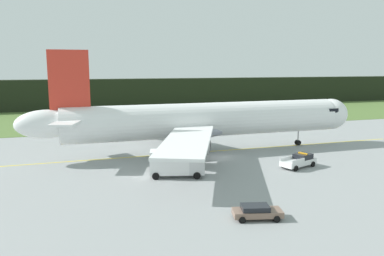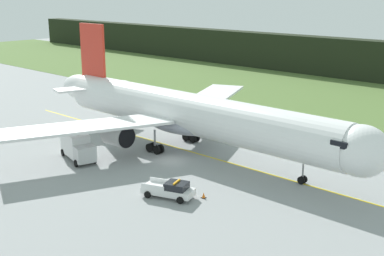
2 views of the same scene
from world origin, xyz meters
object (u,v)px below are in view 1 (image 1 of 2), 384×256
object	(u,v)px
airliner	(203,121)
staff_car	(257,211)
ops_pickup_truck	(299,161)
catering_truck	(175,163)
apron_cone	(306,160)

from	to	relation	value
airliner	staff_car	bearing A→B (deg)	-98.60
staff_car	ops_pickup_truck	bearing A→B (deg)	46.52
catering_truck	apron_cone	xyz separation A→B (m)	(20.17, 1.74, -1.50)
ops_pickup_truck	staff_car	world-z (taller)	ops_pickup_truck
airliner	ops_pickup_truck	xyz separation A→B (m)	(9.66, -12.77, -4.23)
airliner	catering_truck	xyz separation A→B (m)	(-7.85, -12.20, -3.34)
airliner	apron_cone	bearing A→B (deg)	-40.35
ops_pickup_truck	staff_car	distance (m)	20.04
ops_pickup_truck	catering_truck	bearing A→B (deg)	178.13
staff_car	airliner	bearing A→B (deg)	81.40
catering_truck	ops_pickup_truck	bearing A→B (deg)	-1.87
ops_pickup_truck	airliner	bearing A→B (deg)	127.10
airliner	apron_cone	world-z (taller)	airliner
airliner	staff_car	world-z (taller)	airliner
staff_car	catering_truck	bearing A→B (deg)	103.85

